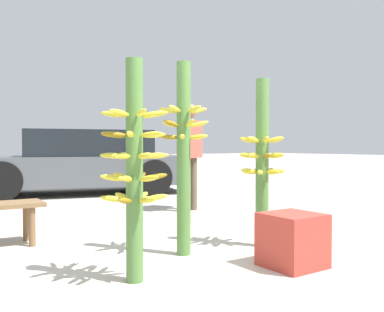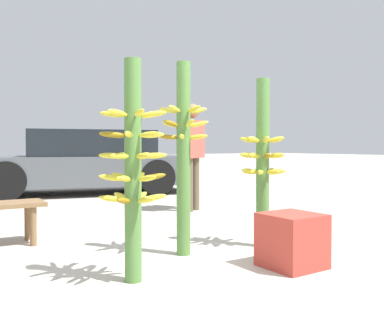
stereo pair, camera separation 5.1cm
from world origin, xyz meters
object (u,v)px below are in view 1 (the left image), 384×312
banana_stalk_left (134,166)px  parked_car (81,163)px  banana_stalk_center (184,154)px  vendor_person (190,147)px  banana_stalk_right (262,161)px  produce_crate (292,240)px

banana_stalk_left → parked_car: size_ratio=0.34×
banana_stalk_center → parked_car: 5.21m
banana_stalk_center → vendor_person: banana_stalk_center is taller
banana_stalk_right → produce_crate: 0.92m
banana_stalk_center → produce_crate: banana_stalk_center is taller
banana_stalk_right → banana_stalk_center: bearing=169.3°
banana_stalk_left → banana_stalk_center: size_ratio=0.93×
banana_stalk_left → parked_car: banana_stalk_left is taller
banana_stalk_right → vendor_person: banana_stalk_right is taller
banana_stalk_center → banana_stalk_right: bearing=-10.7°
banana_stalk_right → vendor_person: (0.67, 2.21, 0.12)m
banana_stalk_center → parked_car: size_ratio=0.36×
banana_stalk_right → produce_crate: bearing=-114.0°
banana_stalk_center → parked_car: (0.92, 5.12, -0.26)m
banana_stalk_center → banana_stalk_right: 0.80m
banana_stalk_center → produce_crate: 1.15m
banana_stalk_right → vendor_person: 2.31m
parked_car → produce_crate: bearing=-169.5°
banana_stalk_right → parked_car: 5.27m
vendor_person → banana_stalk_left: bearing=22.4°
banana_stalk_center → produce_crate: bearing=-57.7°
vendor_person → parked_car: 3.12m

